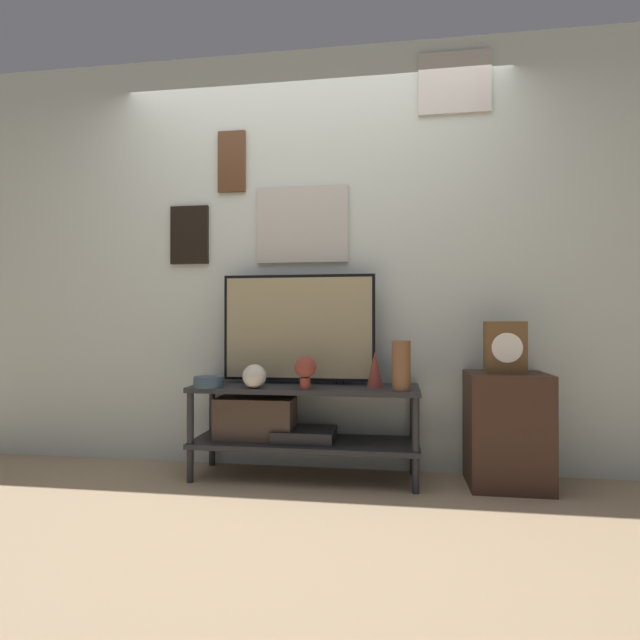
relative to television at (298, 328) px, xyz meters
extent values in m
plane|color=#997F60|center=(0.06, -0.34, -0.90)|extent=(12.00, 12.00, 0.00)
cube|color=beige|center=(0.06, 0.17, 0.45)|extent=(6.40, 0.06, 2.70)
cube|color=#B2ADA3|center=(0.00, 0.12, 0.66)|extent=(0.59, 0.02, 0.49)
cube|color=#B2BCC6|center=(0.00, 0.12, 0.66)|extent=(0.56, 0.01, 0.46)
cube|color=#4C2D19|center=(-0.47, 0.12, 1.09)|extent=(0.18, 0.02, 0.40)
cube|color=#2D2D33|center=(-0.47, 0.12, 1.09)|extent=(0.15, 0.01, 0.37)
cube|color=#B7B2A8|center=(0.96, 0.12, 1.51)|extent=(0.44, 0.02, 0.38)
cube|color=beige|center=(0.96, 0.12, 1.51)|extent=(0.40, 0.01, 0.35)
cube|color=black|center=(-0.76, 0.12, 0.62)|extent=(0.26, 0.02, 0.39)
cube|color=white|center=(-0.76, 0.12, 0.62)|extent=(0.22, 0.01, 0.35)
cube|color=#232326|center=(0.06, -0.09, -0.36)|extent=(1.35, 0.41, 0.03)
cube|color=#232326|center=(0.06, -0.09, -0.69)|extent=(1.35, 0.41, 0.03)
cylinder|color=#232326|center=(-0.59, -0.27, -0.62)|extent=(0.04, 0.04, 0.55)
cylinder|color=#232326|center=(0.70, -0.27, -0.62)|extent=(0.04, 0.04, 0.55)
cylinder|color=#232326|center=(-0.59, 0.09, -0.62)|extent=(0.04, 0.04, 0.55)
cylinder|color=#232326|center=(0.70, 0.09, -0.62)|extent=(0.04, 0.04, 0.55)
cube|color=black|center=(0.06, -0.09, -0.64)|extent=(0.36, 0.29, 0.07)
cube|color=#47382D|center=(-0.25, -0.09, -0.55)|extent=(0.47, 0.23, 0.25)
cylinder|color=black|center=(-0.26, 0.00, -0.34)|extent=(0.05, 0.05, 0.02)
cylinder|color=black|center=(0.26, 0.00, -0.34)|extent=(0.05, 0.05, 0.02)
cube|color=black|center=(0.00, 0.00, 0.00)|extent=(0.94, 0.04, 0.65)
cube|color=#998C66|center=(0.00, -0.01, 0.00)|extent=(0.91, 0.01, 0.62)
cone|color=brown|center=(0.47, -0.10, -0.24)|extent=(0.10, 0.10, 0.21)
cylinder|color=brown|center=(0.62, -0.22, -0.21)|extent=(0.10, 0.10, 0.28)
sphere|color=beige|center=(-0.21, -0.24, -0.28)|extent=(0.14, 0.14, 0.14)
cylinder|color=#2D4251|center=(-0.49, -0.23, -0.31)|extent=(0.18, 0.18, 0.06)
cylinder|color=beige|center=(0.63, 0.03, -0.28)|extent=(0.09, 0.09, 0.12)
cylinder|color=brown|center=(0.09, -0.24, -0.31)|extent=(0.06, 0.06, 0.06)
sphere|color=brown|center=(0.09, -0.24, -0.22)|extent=(0.12, 0.12, 0.12)
cube|color=#382319|center=(1.22, -0.07, -0.57)|extent=(0.44, 0.38, 0.64)
cube|color=brown|center=(1.20, -0.10, -0.11)|extent=(0.22, 0.10, 0.29)
cylinder|color=white|center=(1.20, -0.15, -0.11)|extent=(0.17, 0.01, 0.17)
camera|label=1|loc=(0.58, -3.03, 0.03)|focal=28.00mm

